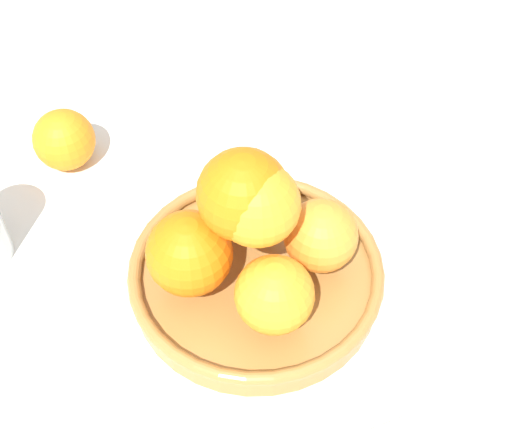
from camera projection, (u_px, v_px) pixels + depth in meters
name	position (u px, v px, depth m)	size (l,w,h in m)	color
ground_plane	(256.00, 285.00, 0.73)	(4.00, 4.00, 0.00)	silver
fruit_bowl	(256.00, 275.00, 0.71)	(0.25, 0.25, 0.03)	#A57238
orange_pile	(250.00, 226.00, 0.65)	(0.19, 0.20, 0.15)	orange
stray_orange	(64.00, 140.00, 0.81)	(0.07, 0.07, 0.07)	orange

